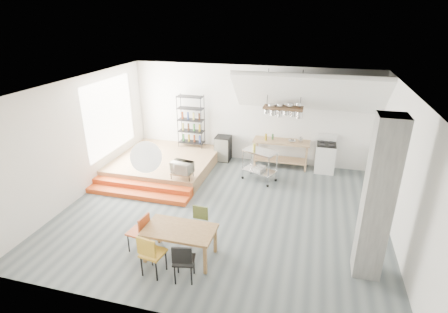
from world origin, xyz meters
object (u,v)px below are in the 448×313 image
(mini_fridge, at_px, (223,148))
(stove, at_px, (325,157))
(rolling_cart, at_px, (260,161))
(dining_table, at_px, (180,232))

(mini_fridge, bearing_deg, stove, -0.75)
(stove, distance_m, rolling_cart, 2.25)
(rolling_cart, relative_size, mini_fridge, 1.28)
(dining_table, xyz_separation_m, mini_fridge, (-0.50, 5.23, -0.19))
(stove, distance_m, mini_fridge, 3.37)
(stove, relative_size, dining_table, 0.81)
(mini_fridge, bearing_deg, rolling_cart, -40.08)
(rolling_cart, bearing_deg, mini_fridge, 162.65)
(stove, xyz_separation_m, rolling_cart, (-1.90, -1.19, 0.14))
(stove, distance_m, dining_table, 5.92)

